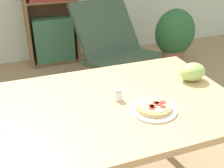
{
  "coord_description": "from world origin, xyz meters",
  "views": [
    {
      "loc": [
        -0.22,
        -1.04,
        1.47
      ],
      "look_at": [
        0.21,
        0.12,
        0.82
      ],
      "focal_mm": 45.0,
      "sensor_mm": 36.0,
      "label": 1
    }
  ],
  "objects_px": {
    "salt_shaker": "(119,95)",
    "lounge_chair_far": "(115,61)",
    "potted_plant_floor": "(175,36)",
    "grape_bunch": "(192,72)",
    "bookshelf": "(50,6)",
    "pizza_on_plate": "(153,107)"
  },
  "relations": [
    {
      "from": "salt_shaker",
      "to": "lounge_chair_far",
      "type": "xyz_separation_m",
      "value": [
        0.55,
        1.5,
        -0.5
      ]
    },
    {
      "from": "salt_shaker",
      "to": "potted_plant_floor",
      "type": "distance_m",
      "value": 2.29
    },
    {
      "from": "lounge_chair_far",
      "to": "salt_shaker",
      "type": "bearing_deg",
      "value": -125.87
    },
    {
      "from": "grape_bunch",
      "to": "salt_shaker",
      "type": "bearing_deg",
      "value": -172.96
    },
    {
      "from": "bookshelf",
      "to": "potted_plant_floor",
      "type": "relative_size",
      "value": 2.19
    },
    {
      "from": "pizza_on_plate",
      "to": "bookshelf",
      "type": "distance_m",
      "value": 2.53
    },
    {
      "from": "salt_shaker",
      "to": "bookshelf",
      "type": "distance_m",
      "value": 2.39
    },
    {
      "from": "salt_shaker",
      "to": "bookshelf",
      "type": "height_order",
      "value": "bookshelf"
    },
    {
      "from": "grape_bunch",
      "to": "bookshelf",
      "type": "bearing_deg",
      "value": 100.02
    },
    {
      "from": "pizza_on_plate",
      "to": "grape_bunch",
      "type": "height_order",
      "value": "grape_bunch"
    },
    {
      "from": "potted_plant_floor",
      "to": "lounge_chair_far",
      "type": "bearing_deg",
      "value": -164.12
    },
    {
      "from": "salt_shaker",
      "to": "lounge_chair_far",
      "type": "height_order",
      "value": "lounge_chair_far"
    },
    {
      "from": "bookshelf",
      "to": "grape_bunch",
      "type": "bearing_deg",
      "value": -79.98
    },
    {
      "from": "pizza_on_plate",
      "to": "salt_shaker",
      "type": "xyz_separation_m",
      "value": [
        -0.12,
        0.14,
        0.01
      ]
    },
    {
      "from": "pizza_on_plate",
      "to": "grape_bunch",
      "type": "distance_m",
      "value": 0.4
    },
    {
      "from": "pizza_on_plate",
      "to": "lounge_chair_far",
      "type": "height_order",
      "value": "lounge_chair_far"
    },
    {
      "from": "grape_bunch",
      "to": "bookshelf",
      "type": "xyz_separation_m",
      "value": [
        -0.41,
        2.33,
        -0.09
      ]
    },
    {
      "from": "salt_shaker",
      "to": "pizza_on_plate",
      "type": "bearing_deg",
      "value": -50.75
    },
    {
      "from": "grape_bunch",
      "to": "potted_plant_floor",
      "type": "height_order",
      "value": "grape_bunch"
    },
    {
      "from": "bookshelf",
      "to": "salt_shaker",
      "type": "bearing_deg",
      "value": -91.13
    },
    {
      "from": "salt_shaker",
      "to": "bookshelf",
      "type": "xyz_separation_m",
      "value": [
        0.05,
        2.39,
        -0.07
      ]
    },
    {
      "from": "grape_bunch",
      "to": "potted_plant_floor",
      "type": "xyz_separation_m",
      "value": [
        0.97,
        1.69,
        -0.42
      ]
    }
  ]
}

